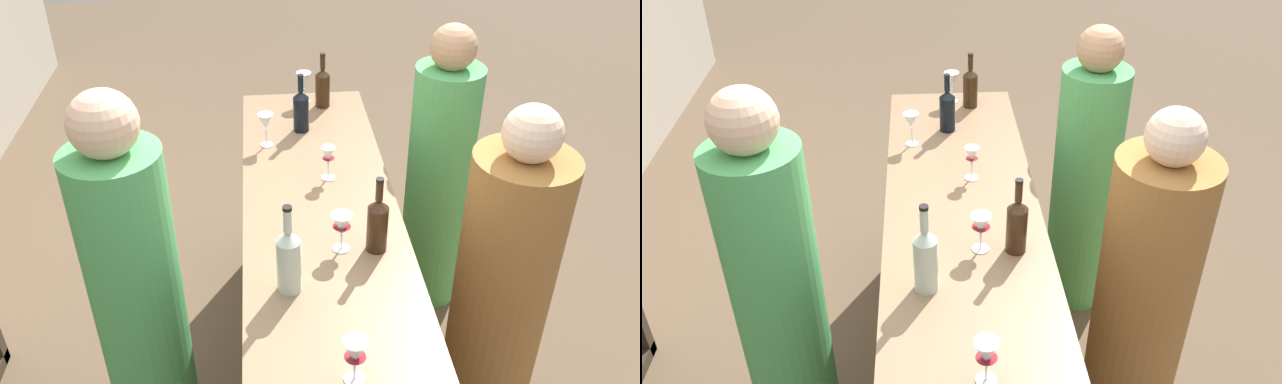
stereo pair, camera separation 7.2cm
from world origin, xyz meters
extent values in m
plane|color=brown|center=(0.00, 0.00, 0.00)|extent=(12.00, 12.00, 0.00)
cube|color=brown|center=(0.00, 0.00, 0.46)|extent=(1.99, 0.54, 0.92)
cube|color=#8C6B4C|center=(0.00, 0.00, 0.94)|extent=(2.07, 0.62, 0.05)
cylinder|color=#B7C6B2|center=(-0.50, 0.15, 1.07)|extent=(0.08, 0.08, 0.20)
cone|color=#B7C6B2|center=(-0.50, 0.15, 1.19)|extent=(0.08, 0.08, 0.04)
cylinder|color=#B7C6B2|center=(-0.50, 0.15, 1.25)|extent=(0.03, 0.03, 0.08)
cylinder|color=black|center=(-0.50, 0.15, 1.30)|extent=(0.03, 0.03, 0.01)
cylinder|color=#331E0F|center=(-0.32, -0.17, 1.06)|extent=(0.08, 0.08, 0.18)
cone|color=#331E0F|center=(-0.32, -0.17, 1.17)|extent=(0.08, 0.08, 0.03)
cylinder|color=#331E0F|center=(-0.32, -0.17, 1.22)|extent=(0.03, 0.03, 0.08)
cylinder|color=black|center=(-0.32, -0.17, 1.26)|extent=(0.03, 0.03, 0.01)
cylinder|color=black|center=(0.62, 0.03, 1.05)|extent=(0.08, 0.08, 0.17)
cone|color=black|center=(0.62, 0.03, 1.16)|extent=(0.08, 0.08, 0.03)
cylinder|color=black|center=(0.62, 0.03, 1.21)|extent=(0.03, 0.03, 0.07)
cylinder|color=black|center=(0.62, 0.03, 1.25)|extent=(0.03, 0.03, 0.01)
cylinder|color=#331E0F|center=(0.88, -0.10, 1.05)|extent=(0.07, 0.07, 0.17)
cone|color=#331E0F|center=(0.88, -0.10, 1.15)|extent=(0.07, 0.07, 0.03)
cylinder|color=#331E0F|center=(0.88, -0.10, 1.20)|extent=(0.03, 0.03, 0.07)
cylinder|color=black|center=(0.88, -0.10, 1.25)|extent=(0.03, 0.03, 0.01)
cylinder|color=white|center=(0.18, -0.05, 0.97)|extent=(0.06, 0.06, 0.00)
cylinder|color=white|center=(0.18, -0.05, 1.01)|extent=(0.01, 0.01, 0.08)
cone|color=white|center=(0.18, -0.05, 1.08)|extent=(0.06, 0.06, 0.07)
cone|color=maroon|center=(0.18, -0.05, 1.06)|extent=(0.05, 0.05, 0.02)
cylinder|color=white|center=(-0.31, -0.05, 0.97)|extent=(0.06, 0.06, 0.00)
cylinder|color=white|center=(-0.31, -0.05, 1.00)|extent=(0.01, 0.01, 0.06)
cone|color=white|center=(-0.31, -0.05, 1.08)|extent=(0.08, 0.08, 0.08)
cone|color=maroon|center=(-0.31, -0.05, 1.05)|extent=(0.07, 0.07, 0.03)
cylinder|color=white|center=(-0.91, -0.01, 0.97)|extent=(0.06, 0.06, 0.00)
cylinder|color=white|center=(-0.91, -0.01, 1.00)|extent=(0.01, 0.01, 0.06)
cone|color=white|center=(-0.91, -0.01, 1.08)|extent=(0.07, 0.07, 0.09)
cone|color=maroon|center=(-0.91, -0.01, 1.05)|extent=(0.06, 0.06, 0.03)
cylinder|color=white|center=(0.93, -0.01, 0.97)|extent=(0.06, 0.06, 0.00)
cylinder|color=white|center=(0.93, -0.01, 1.01)|extent=(0.01, 0.01, 0.07)
cone|color=white|center=(0.93, -0.01, 1.09)|extent=(0.08, 0.08, 0.09)
cylinder|color=white|center=(0.49, 0.20, 0.97)|extent=(0.06, 0.06, 0.00)
cylinder|color=white|center=(0.49, 0.20, 1.01)|extent=(0.01, 0.01, 0.08)
cone|color=white|center=(0.49, 0.20, 1.09)|extent=(0.07, 0.07, 0.07)
cylinder|color=#9E6B33|center=(-0.18, -0.75, 0.62)|extent=(0.43, 0.43, 1.24)
sphere|color=beige|center=(-0.18, -0.75, 1.34)|extent=(0.22, 0.22, 0.22)
cylinder|color=#4CA559|center=(0.51, -0.64, 0.65)|extent=(0.33, 0.33, 1.31)
sphere|color=tan|center=(0.51, -0.64, 1.40)|extent=(0.21, 0.21, 0.21)
cylinder|color=#4CA559|center=(-0.34, 0.69, 0.72)|extent=(0.40, 0.40, 1.43)
sphere|color=#D8AD8C|center=(-0.34, 0.69, 1.53)|extent=(0.22, 0.22, 0.22)
camera|label=1|loc=(-2.17, 0.21, 2.46)|focal=36.99mm
camera|label=2|loc=(-2.18, 0.14, 2.46)|focal=36.99mm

